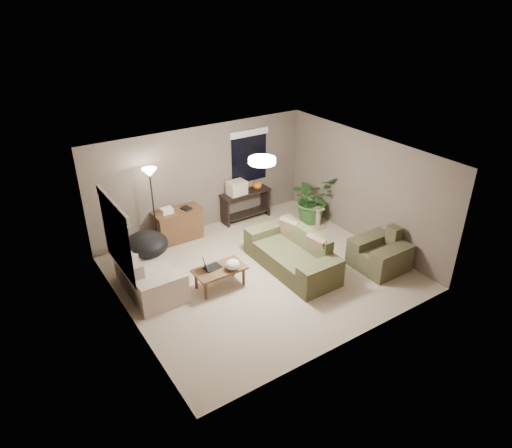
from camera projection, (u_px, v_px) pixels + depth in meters
room_shell at (262, 219)px, 8.86m from camera, size 5.50×5.50×5.50m
main_sofa at (293, 256)px, 9.47m from camera, size 0.95×2.20×0.85m
throw_pillows at (303, 237)px, 9.43m from camera, size 0.35×1.39×0.47m
loveseat at (149, 277)px, 8.77m from camera, size 0.90×1.60×0.85m
armchair at (380, 255)px, 9.50m from camera, size 0.95×1.00×0.85m
coffee_table at (220, 271)px, 8.84m from camera, size 1.00×0.55×0.42m
laptop at (209, 266)px, 8.77m from camera, size 0.41×0.27×0.24m
plastic_bag at (232, 265)px, 8.75m from camera, size 0.36×0.34×0.20m
desk at (179, 225)px, 10.50m from camera, size 1.10×0.50×0.75m
desk_papers at (171, 210)px, 10.22m from camera, size 0.69×0.28×0.12m
console_table at (246, 203)px, 11.41m from camera, size 1.30×0.40×0.75m
pumpkin at (257, 185)px, 11.39m from camera, size 0.23×0.23×0.18m
cardboard_box at (237, 188)px, 11.07m from camera, size 0.46×0.36×0.33m
papasan_chair at (147, 248)px, 9.40m from camera, size 1.03×1.03×0.80m
floor_lamp at (151, 182)px, 9.59m from camera, size 0.32×0.32×1.91m
ceiling_fixture at (262, 161)px, 8.30m from camera, size 0.50×0.50×0.10m
houseplant at (312, 204)px, 11.31m from camera, size 1.10×1.22×0.95m
cat_scratching_post at (318, 219)px, 11.14m from camera, size 0.32×0.32×0.50m
window_left at (114, 224)px, 7.50m from camera, size 0.05×1.56×1.33m
window_back at (249, 147)px, 11.07m from camera, size 1.06×0.05×1.33m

